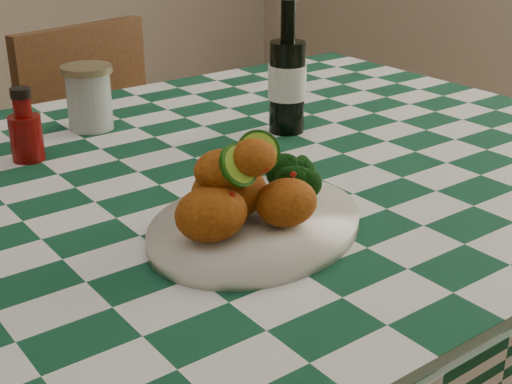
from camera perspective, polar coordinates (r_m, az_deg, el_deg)
plate at (r=0.90m, az=-0.00°, el=-2.69°), size 0.38×0.33×0.02m
fried_chicken_pile at (r=0.87m, az=-0.66°, el=0.83°), size 0.17×0.12×0.11m
broccoli_side at (r=0.94m, az=3.72°, el=1.17°), size 0.08×0.08×0.06m
ketchup_bottle at (r=1.18m, az=-18.02°, el=5.15°), size 0.07×0.07×0.12m
mason_jar at (r=1.31m, az=-13.20°, el=7.36°), size 0.11×0.11×0.12m
beer_bottle at (r=1.25m, az=2.53°, el=9.91°), size 0.08×0.08×0.23m
wooden_chair_right at (r=1.92m, az=-9.76°, el=-0.40°), size 0.47×0.48×0.86m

